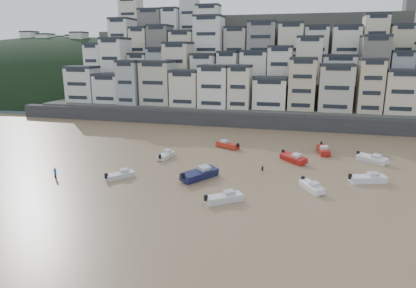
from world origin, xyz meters
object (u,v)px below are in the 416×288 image
(boat_b, at_px, (311,186))
(boat_e, at_px, (293,157))
(boat_c, at_px, (200,173))
(boat_h, at_px, (228,144))
(person_pink, at_px, (263,166))
(boat_d, at_px, (368,177))
(boat_i, at_px, (323,149))
(boat_a, at_px, (224,196))
(boat_f, at_px, (166,154))
(person_blue, at_px, (55,173))
(boat_j, at_px, (120,174))
(boat_g, at_px, (372,158))

(boat_b, relative_size, boat_e, 0.84)
(boat_c, bearing_deg, boat_h, 30.56)
(boat_c, relative_size, person_pink, 4.07)
(boat_b, height_order, boat_d, boat_d)
(boat_b, height_order, boat_e, boat_e)
(boat_d, height_order, boat_e, boat_e)
(boat_b, height_order, boat_i, boat_i)
(boat_a, height_order, boat_i, boat_i)
(boat_f, bearing_deg, person_blue, 144.95)
(boat_a, distance_m, person_blue, 27.65)
(boat_d, bearing_deg, boat_a, -165.73)
(boat_b, relative_size, boat_f, 1.00)
(boat_d, distance_m, boat_j, 37.89)
(boat_h, xyz_separation_m, person_pink, (8.63, -13.17, 0.10))
(person_pink, bearing_deg, boat_g, 27.79)
(person_pink, bearing_deg, boat_h, 123.24)
(boat_b, xyz_separation_m, boat_g, (10.58, 16.76, 0.09))
(boat_f, bearing_deg, boat_i, -63.39)
(boat_a, xyz_separation_m, boat_e, (8.18, 20.74, 0.08))
(boat_c, relative_size, boat_g, 1.24)
(boat_h, distance_m, boat_j, 25.64)
(boat_a, height_order, boat_g, boat_g)
(boat_f, height_order, boat_j, boat_f)
(boat_h, xyz_separation_m, boat_j, (-12.45, -22.42, -0.11))
(boat_b, xyz_separation_m, person_blue, (-38.72, -4.61, 0.18))
(boat_d, height_order, person_pink, person_pink)
(boat_g, height_order, person_pink, person_pink)
(boat_i, bearing_deg, boat_e, -43.25)
(boat_d, xyz_separation_m, boat_h, (-24.65, 14.72, -0.04))
(boat_c, xyz_separation_m, boat_g, (27.35, 16.04, -0.19))
(boat_d, bearing_deg, boat_e, 125.67)
(boat_b, height_order, person_pink, person_pink)
(boat_g, bearing_deg, boat_e, -129.23)
(boat_g, bearing_deg, boat_i, -169.67)
(boat_a, distance_m, boat_h, 27.92)
(boat_b, distance_m, boat_c, 16.79)
(boat_i, bearing_deg, boat_c, -50.28)
(boat_c, distance_m, boat_j, 12.39)
(boat_a, height_order, person_blue, person_blue)
(boat_a, bearing_deg, person_blue, 137.73)
(boat_d, xyz_separation_m, boat_i, (-5.83, 15.40, 0.05))
(boat_d, bearing_deg, boat_h, 130.26)
(boat_a, bearing_deg, boat_g, 10.71)
(boat_f, xyz_separation_m, boat_g, (36.51, 6.58, 0.09))
(boat_c, bearing_deg, person_pink, -23.01)
(boat_h, bearing_deg, boat_g, -159.28)
(boat_f, bearing_deg, boat_j, 172.60)
(boat_i, bearing_deg, person_blue, -64.93)
(boat_f, bearing_deg, boat_h, -37.60)
(boat_c, distance_m, person_pink, 11.05)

